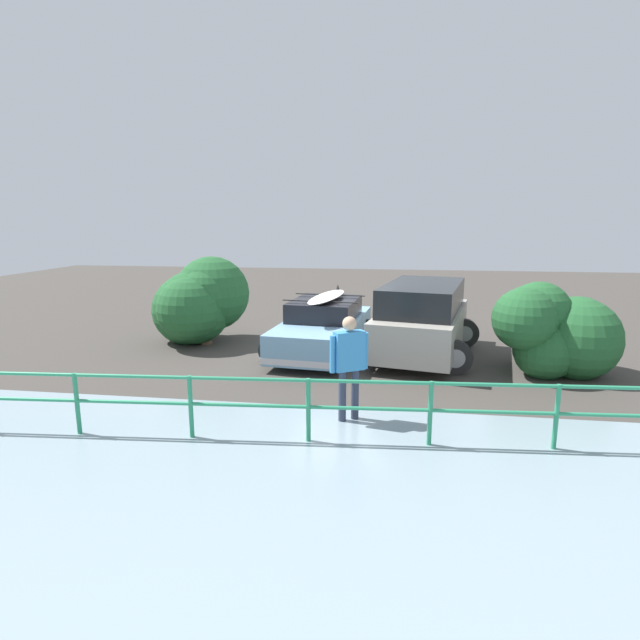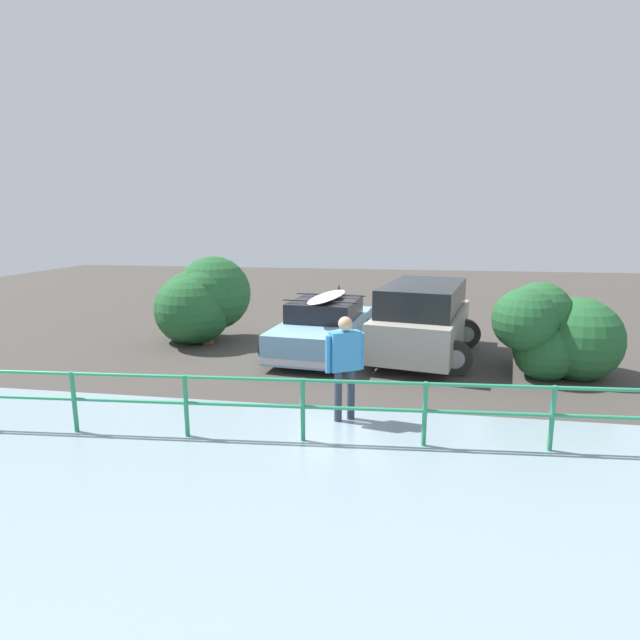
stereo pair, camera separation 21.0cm
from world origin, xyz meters
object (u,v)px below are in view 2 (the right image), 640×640
at_px(sedan_car, 324,327).
at_px(bush_near_right, 556,331).
at_px(person_bystander, 345,359).
at_px(suv_car, 423,319).
at_px(bush_near_left, 199,304).

relative_size(sedan_car, bush_near_right, 1.62).
bearing_deg(person_bystander, suv_car, -108.47).
xyz_separation_m(person_bystander, bush_near_right, (-4.22, -3.27, -0.09)).
relative_size(suv_car, person_bystander, 2.58).
relative_size(suv_car, bush_near_left, 1.73).
bearing_deg(suv_car, person_bystander, 71.53).
relative_size(sedan_car, suv_car, 0.98).
bearing_deg(bush_near_right, sedan_car, -11.73).
bearing_deg(suv_car, bush_near_right, 159.40).
relative_size(person_bystander, bush_near_left, 0.67).
xyz_separation_m(sedan_car, bush_near_right, (-5.22, 1.08, 0.33)).
xyz_separation_m(suv_car, bush_near_right, (-2.78, 1.04, 0.04)).
height_order(sedan_car, person_bystander, person_bystander).
distance_m(suv_car, person_bystander, 4.55).
xyz_separation_m(person_bystander, bush_near_left, (4.51, -4.79, 0.00)).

